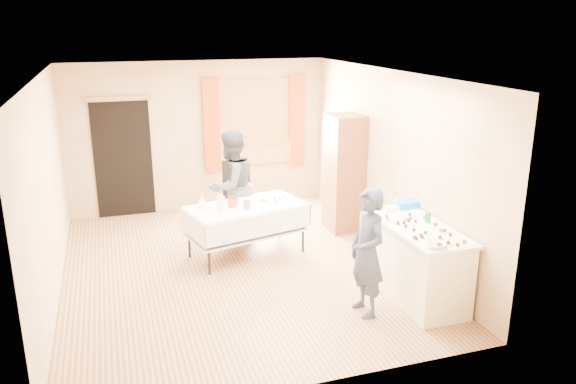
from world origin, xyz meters
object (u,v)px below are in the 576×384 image
object	(u,v)px
cabinet	(344,173)
chair	(236,208)
party_table	(246,225)
girl	(367,253)
woman	(232,186)
counter	(418,263)

from	to	relation	value
cabinet	chair	world-z (taller)	cabinet
party_table	girl	distance (m)	2.27
girl	woman	size ratio (longest dim) A/B	0.87
cabinet	party_table	distance (m)	1.89
girl	woman	bearing A→B (deg)	-165.39
counter	woman	world-z (taller)	woman
party_table	girl	bearing A→B (deg)	-80.65
woman	counter	bearing A→B (deg)	90.34
cabinet	chair	distance (m)	1.83
counter	girl	distance (m)	0.81
cabinet	party_table	bearing A→B (deg)	-162.18
cabinet	counter	size ratio (longest dim) A/B	1.29
chair	girl	distance (m)	3.33
cabinet	chair	xyz separation A→B (m)	(-1.63, 0.59, -0.60)
cabinet	girl	bearing A→B (deg)	-107.90
party_table	girl	xyz separation A→B (m)	(0.89, -2.07, 0.30)
counter	party_table	world-z (taller)	counter
cabinet	counter	world-z (taller)	cabinet
counter	girl	size ratio (longest dim) A/B	0.96
chair	counter	bearing A→B (deg)	-46.31
woman	girl	bearing A→B (deg)	76.24
cabinet	chair	bearing A→B (deg)	160.17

